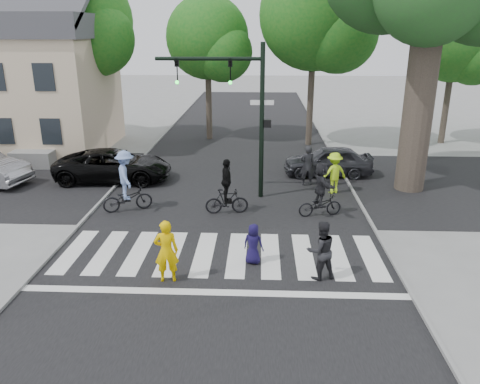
% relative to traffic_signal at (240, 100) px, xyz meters
% --- Properties ---
extents(ground, '(120.00, 120.00, 0.00)m').
position_rel_traffic_signal_xyz_m(ground, '(-0.35, -6.20, -3.90)').
color(ground, gray).
rests_on(ground, ground).
extents(road_stem, '(10.00, 70.00, 0.01)m').
position_rel_traffic_signal_xyz_m(road_stem, '(-0.35, -1.20, -3.90)').
color(road_stem, black).
rests_on(road_stem, ground).
extents(road_cross, '(70.00, 10.00, 0.01)m').
position_rel_traffic_signal_xyz_m(road_cross, '(-0.35, 1.80, -3.89)').
color(road_cross, black).
rests_on(road_cross, ground).
extents(curb_left, '(0.10, 70.00, 0.10)m').
position_rel_traffic_signal_xyz_m(curb_left, '(-5.40, -1.20, -3.85)').
color(curb_left, gray).
rests_on(curb_left, ground).
extents(curb_right, '(0.10, 70.00, 0.10)m').
position_rel_traffic_signal_xyz_m(curb_right, '(4.70, -1.20, -3.85)').
color(curb_right, gray).
rests_on(curb_right, ground).
extents(crosswalk, '(10.00, 3.85, 0.01)m').
position_rel_traffic_signal_xyz_m(crosswalk, '(-0.35, -5.54, -3.89)').
color(crosswalk, silver).
rests_on(crosswalk, ground).
extents(traffic_signal, '(4.45, 0.29, 6.00)m').
position_rel_traffic_signal_xyz_m(traffic_signal, '(0.00, 0.00, 0.00)').
color(traffic_signal, black).
rests_on(traffic_signal, ground).
extents(bg_tree_0, '(5.46, 5.20, 8.97)m').
position_rel_traffic_signal_xyz_m(bg_tree_0, '(-14.09, 9.80, 2.24)').
color(bg_tree_0, brown).
rests_on(bg_tree_0, ground).
extents(bg_tree_1, '(6.09, 5.80, 9.80)m').
position_rel_traffic_signal_xyz_m(bg_tree_1, '(-9.06, 9.28, 2.75)').
color(bg_tree_1, brown).
rests_on(bg_tree_1, ground).
extents(bg_tree_2, '(5.04, 4.80, 8.40)m').
position_rel_traffic_signal_xyz_m(bg_tree_2, '(-2.11, 10.42, 1.88)').
color(bg_tree_2, brown).
rests_on(bg_tree_2, ground).
extents(bg_tree_3, '(6.30, 6.00, 10.20)m').
position_rel_traffic_signal_xyz_m(bg_tree_3, '(3.95, 9.07, 3.04)').
color(bg_tree_3, brown).
rests_on(bg_tree_3, ground).
extents(bg_tree_4, '(4.83, 4.60, 8.15)m').
position_rel_traffic_signal_xyz_m(bg_tree_4, '(11.88, 9.93, 1.73)').
color(bg_tree_4, brown).
rests_on(bg_tree_4, ground).
extents(house, '(8.40, 8.10, 8.82)m').
position_rel_traffic_signal_xyz_m(house, '(-11.85, 7.78, -0.10)').
color(house, beige).
rests_on(house, ground).
extents(pedestrian_woman, '(0.69, 0.50, 1.75)m').
position_rel_traffic_signal_xyz_m(pedestrian_woman, '(-1.64, -6.84, -3.02)').
color(pedestrian_woman, '#F6C300').
rests_on(pedestrian_woman, ground).
extents(pedestrian_child, '(0.68, 0.54, 1.21)m').
position_rel_traffic_signal_xyz_m(pedestrian_child, '(0.64, -5.72, -3.30)').
color(pedestrian_child, '#140E39').
rests_on(pedestrian_child, ground).
extents(pedestrian_adult, '(0.96, 0.85, 1.66)m').
position_rel_traffic_signal_xyz_m(pedestrian_adult, '(2.46, -6.52, -3.07)').
color(pedestrian_adult, black).
rests_on(pedestrian_adult, ground).
extents(cyclist_left, '(1.91, 1.35, 2.30)m').
position_rel_traffic_signal_xyz_m(cyclist_left, '(-4.11, -1.75, -2.90)').
color(cyclist_left, black).
rests_on(cyclist_left, ground).
extents(cyclist_mid, '(1.62, 1.00, 2.06)m').
position_rel_traffic_signal_xyz_m(cyclist_mid, '(-0.40, -1.87, -3.05)').
color(cyclist_mid, black).
rests_on(cyclist_mid, ground).
extents(cyclist_right, '(1.68, 1.56, 2.02)m').
position_rel_traffic_signal_xyz_m(cyclist_right, '(2.99, -1.96, -3.00)').
color(cyclist_right, black).
rests_on(cyclist_right, ground).
extents(car_suv, '(5.13, 2.50, 1.41)m').
position_rel_traffic_signal_xyz_m(car_suv, '(-5.71, 1.88, -3.20)').
color(car_suv, black).
rests_on(car_suv, ground).
extents(car_grey, '(4.05, 1.66, 1.38)m').
position_rel_traffic_signal_xyz_m(car_grey, '(3.95, 3.13, -3.21)').
color(car_grey, '#2A2B2F').
rests_on(car_grey, ground).
extents(bystander_hivis, '(1.26, 0.99, 1.71)m').
position_rel_traffic_signal_xyz_m(bystander_hivis, '(3.85, 0.63, -3.04)').
color(bystander_hivis, '#B8F21C').
rests_on(bystander_hivis, ground).
extents(bystander_dark, '(0.67, 0.46, 1.76)m').
position_rel_traffic_signal_xyz_m(bystander_dark, '(2.84, 1.62, -3.02)').
color(bystander_dark, black).
rests_on(bystander_dark, ground).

